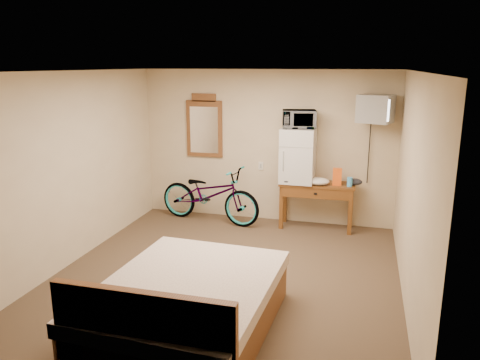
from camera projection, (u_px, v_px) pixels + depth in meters
The scene contains 13 objects.
room at pixel (226, 178), 5.58m from camera, with size 4.60×4.64×2.50m.
desk at pixel (317, 192), 7.39m from camera, with size 1.18×0.48×0.75m.
mini_fridge at pixel (298, 155), 7.37m from camera, with size 0.53×0.52×0.86m.
microwave at pixel (299, 119), 7.23m from camera, with size 0.51×0.34×0.28m, color silver.
snack_bag at pixel (337, 177), 7.23m from camera, with size 0.13×0.08×0.27m, color #F15A15.
blue_cup at pixel (350, 182), 7.17m from camera, with size 0.08×0.08×0.14m, color #45A8EC.
cloth_cream at pixel (318, 181), 7.27m from camera, with size 0.36×0.27×0.11m, color beige.
cloth_dark_a at pixel (287, 180), 7.35m from camera, with size 0.27×0.20×0.10m, color black.
cloth_dark_b at pixel (355, 182), 7.26m from camera, with size 0.22×0.18×0.10m, color black.
crt_television at pixel (376, 109), 6.89m from camera, with size 0.57×0.64×0.41m.
wall_mirror at pixel (204, 126), 7.91m from camera, with size 0.63×0.04×1.07m.
bicycle at pixel (210, 194), 7.77m from camera, with size 0.63×1.80×0.95m, color black.
bed at pixel (185, 306), 4.53m from camera, with size 1.68×2.16×0.90m.
Camera 1 is at (1.57, -5.19, 2.58)m, focal length 35.00 mm.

